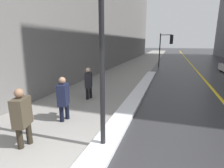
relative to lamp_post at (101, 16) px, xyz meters
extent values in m
cube|color=gray|center=(-2.17, 13.42, -3.13)|extent=(4.00, 80.00, 0.01)
cube|color=gold|center=(3.83, 13.42, -3.13)|extent=(0.16, 80.00, 0.00)
cube|color=white|center=(0.02, 4.38, -3.07)|extent=(0.66, 14.17, 0.13)
cylinder|color=black|center=(0.00, 0.00, -0.61)|extent=(0.12, 0.12, 5.05)
cylinder|color=black|center=(0.30, 15.45, -1.41)|extent=(0.11, 0.11, 3.44)
cylinder|color=black|center=(0.84, 15.39, 0.16)|extent=(1.10, 0.19, 0.07)
cube|color=black|center=(1.39, 15.33, -0.29)|extent=(0.32, 0.23, 0.90)
sphere|color=red|center=(1.40, 15.45, 0.00)|extent=(0.19, 0.19, 0.19)
sphere|color=orange|center=(1.40, 15.45, -0.29)|extent=(0.19, 0.19, 0.19)
sphere|color=green|center=(1.40, 15.45, -0.58)|extent=(0.19, 0.19, 0.19)
cylinder|color=#2A241B|center=(-1.88, -0.45, -2.72)|extent=(0.14, 0.14, 0.82)
cylinder|color=#2A241B|center=(-1.93, -0.70, -2.72)|extent=(0.14, 0.14, 0.82)
cube|color=#473D2D|center=(-1.90, -0.58, -2.20)|extent=(0.42, 0.56, 0.71)
sphere|color=#8C664C|center=(-1.90, -0.58, -1.72)|extent=(0.22, 0.22, 0.22)
cylinder|color=black|center=(-1.78, 1.17, -2.73)|extent=(0.14, 0.14, 0.81)
cylinder|color=black|center=(-1.83, 0.92, -2.73)|extent=(0.14, 0.14, 0.81)
cube|color=#191E38|center=(-1.80, 1.04, -2.22)|extent=(0.41, 0.55, 0.70)
sphere|color=tan|center=(-1.80, 1.04, -1.74)|extent=(0.22, 0.22, 0.22)
cube|color=black|center=(-1.90, 1.37, -2.37)|extent=(0.16, 0.24, 0.28)
cylinder|color=black|center=(-2.01, 3.53, -2.74)|extent=(0.14, 0.14, 0.79)
cylinder|color=black|center=(-2.07, 3.29, -2.74)|extent=(0.14, 0.14, 0.79)
cube|color=black|center=(-2.04, 3.41, -2.24)|extent=(0.40, 0.53, 0.69)
sphere|color=beige|center=(-2.04, 3.41, -1.77)|extent=(0.21, 0.21, 0.21)
cube|color=black|center=(-2.14, 3.73, -2.38)|extent=(0.16, 0.24, 0.28)
cylinder|color=black|center=(5.89, 14.15, -2.82)|extent=(0.25, 0.64, 0.63)
camera|label=1|loc=(1.46, -3.64, -0.54)|focal=28.00mm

